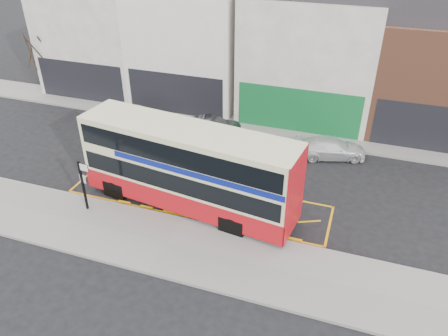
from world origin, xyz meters
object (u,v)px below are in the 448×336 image
at_px(bus_stop_post, 83,181).
at_px(street_tree_right, 337,78).
at_px(car_white, 331,148).
at_px(street_tree_left, 37,41).
at_px(car_grey, 213,127).
at_px(double_decker_bus, 189,167).
at_px(car_silver, 135,114).

height_order(bus_stop_post, street_tree_right, street_tree_right).
height_order(car_white, street_tree_left, street_tree_left).
bearing_deg(street_tree_right, car_grey, -154.77).
bearing_deg(street_tree_left, double_decker_bus, -31.73).
height_order(double_decker_bus, bus_stop_post, double_decker_bus).
bearing_deg(street_tree_right, double_decker_bus, -116.98).
relative_size(bus_stop_post, street_tree_left, 0.45).
xyz_separation_m(car_silver, car_grey, (5.91, -0.01, -0.05)).
height_order(street_tree_left, street_tree_right, street_tree_left).
distance_m(double_decker_bus, bus_stop_post, 5.28).
bearing_deg(street_tree_right, bus_stop_post, -128.05).
distance_m(car_grey, street_tree_left, 16.15).
height_order(bus_stop_post, car_grey, bus_stop_post).
bearing_deg(car_silver, car_grey, -95.60).
relative_size(bus_stop_post, car_white, 0.67).
bearing_deg(car_grey, car_white, -110.74).
xyz_separation_m(double_decker_bus, car_silver, (-7.57, 7.93, -1.68)).
xyz_separation_m(double_decker_bus, car_white, (6.30, 7.55, -1.75)).
height_order(double_decker_bus, car_silver, double_decker_bus).
distance_m(bus_stop_post, car_silver, 10.50).
relative_size(double_decker_bus, car_white, 2.70).
xyz_separation_m(bus_stop_post, car_white, (11.10, 9.68, -1.25)).
bearing_deg(street_tree_right, car_silver, -165.31).
height_order(double_decker_bus, car_white, double_decker_bus).
height_order(bus_stop_post, car_silver, bus_stop_post).
distance_m(bus_stop_post, car_grey, 10.60).
xyz_separation_m(car_grey, street_tree_left, (-15.50, 2.69, 3.68)).
distance_m(car_silver, street_tree_right, 14.17).
bearing_deg(street_tree_left, street_tree_right, 2.08).
relative_size(bus_stop_post, car_grey, 0.74).
bearing_deg(street_tree_left, car_grey, -9.85).
xyz_separation_m(car_grey, car_white, (7.96, -0.36, -0.01)).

